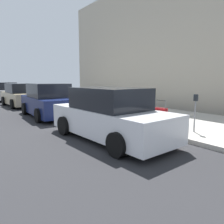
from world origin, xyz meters
name	(u,v)px	position (x,y,z in m)	size (l,w,h in m)	color
ground_plane	(92,118)	(0.00, 0.00, 0.00)	(40.00, 40.00, 0.00)	#28282B
sidewalk_curb	(130,112)	(0.00, -2.50, 0.07)	(18.00, 5.00, 0.14)	#ADA89E
building_facade_sidewalk_side	(185,40)	(0.00, -7.36, 4.51)	(24.00, 3.00, 9.02)	#B2A893
suitcase_red_0	(160,117)	(-3.70, -0.73, 0.49)	(0.51, 0.23, 1.00)	red
suitcase_olive_1	(150,116)	(-3.15, -0.76, 0.45)	(0.43, 0.26, 0.67)	#59601E
suitcase_navy_2	(140,116)	(-2.65, -0.68, 0.40)	(0.40, 0.22, 0.83)	navy
suitcase_teal_3	(132,112)	(-2.16, -0.68, 0.49)	(0.39, 0.22, 0.77)	#0F606B
suitcase_silver_4	(124,113)	(-1.66, -0.63, 0.40)	(0.43, 0.21, 0.72)	#9EA0A8
suitcase_black_5	(117,111)	(-1.14, -0.67, 0.40)	(0.44, 0.24, 0.79)	black
fire_hydrant	(106,106)	(-0.19, -0.70, 0.57)	(0.39, 0.21, 0.82)	#D89E0C
bollard_post	(97,107)	(0.44, -0.55, 0.48)	(0.16, 0.16, 0.68)	#333338
parking_meter	(195,108)	(-4.99, -0.95, 0.97)	(0.12, 0.09, 1.27)	slate
parked_car_white_0	(109,115)	(-3.58, 1.57, 0.77)	(4.57, 2.12, 1.65)	silver
parked_car_navy_1	(49,101)	(1.71, 1.57, 0.79)	(4.45, 2.19, 1.69)	#141E4C
parked_car_beige_2	(21,96)	(7.12, 1.57, 0.75)	(4.23, 2.04, 1.61)	tan
parked_car_silver_3	(5,92)	(12.62, 1.57, 0.76)	(4.64, 2.02, 1.62)	#B2B5BA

